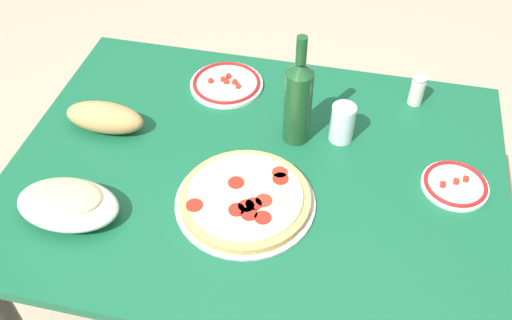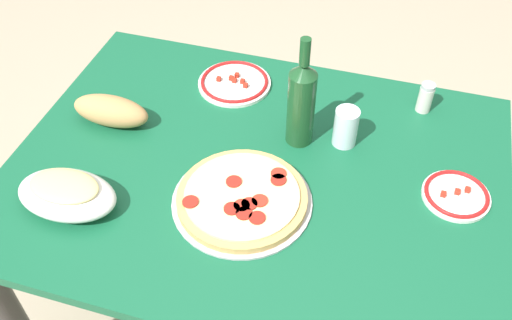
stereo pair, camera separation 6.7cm
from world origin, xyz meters
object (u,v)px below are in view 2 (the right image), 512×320
Objects in this scene: pepperoni_pizza at (240,198)px; spice_shaker at (425,98)px; water_glass at (346,127)px; bread_loaf at (111,111)px; wine_bottle at (301,102)px; side_plate_near at (456,195)px; dining_table at (256,199)px; side_plate_far at (234,82)px; baked_pasta_dish at (67,193)px.

pepperoni_pizza is 3.81× the size of spice_shaker.
water_glass is 1.21× the size of spice_shaker.
bread_loaf is at bearing 157.71° from pepperoni_pizza.
wine_bottle is 2.92× the size of water_glass.
bread_loaf is (-0.42, 0.17, 0.03)m from pepperoni_pizza.
side_plate_near is (0.48, 0.16, -0.01)m from pepperoni_pizza.
bread_loaf is (-0.42, 0.06, 0.16)m from dining_table.
spice_shaker is (0.53, 0.04, 0.03)m from side_plate_far.
water_glass is (0.58, 0.39, 0.01)m from baked_pasta_dish.
pepperoni_pizza is at bearing -22.29° from bread_loaf.
spice_shaker is (0.19, 0.19, -0.01)m from water_glass.
water_glass reaches higher than spice_shaker.
wine_bottle reaches higher than side_plate_near.
side_plate_far is 2.42× the size of spice_shaker.
water_glass reaches higher than dining_table.
side_plate_near is (0.48, 0.04, 0.13)m from dining_table.
spice_shaker reaches higher than baked_pasta_dish.
dining_table is at bearing -174.66° from side_plate_near.
dining_table is 0.29m from wine_bottle.
dining_table is at bearing 88.13° from pepperoni_pizza.
pepperoni_pizza is (-0.00, -0.11, 0.13)m from dining_table.
bread_loaf is (-0.50, -0.08, -0.08)m from wine_bottle.
baked_pasta_dish is at bearing -141.13° from wine_bottle.
pepperoni_pizza is 0.60m from spice_shaker.
dining_table is 0.30m from water_glass.
spice_shaker is (-0.10, 0.30, 0.03)m from side_plate_near.
baked_pasta_dish is 1.14× the size of side_plate_far.
side_plate_near is at bearing -0.65° from bread_loaf.
side_plate_near reaches higher than dining_table.
bread_loaf is 0.85m from spice_shaker.
side_plate_far reaches higher than dining_table.
wine_bottle reaches higher than baked_pasta_dish.
dining_table is 7.65× the size of side_plate_near.
dining_table is 0.50m from side_plate_near.
wine_bottle is 0.38m from spice_shaker.
baked_pasta_dish reaches higher than pepperoni_pizza.
baked_pasta_dish is 0.60m from wine_bottle.
bread_loaf is at bearing -159.84° from spice_shaker.
baked_pasta_dish is (-0.38, -0.24, 0.16)m from dining_table.
bread_loaf reaches higher than baked_pasta_dish.
baked_pasta_dish is at bearing -148.34° from dining_table.
side_plate_near is (0.40, -0.09, -0.12)m from wine_bottle.
side_plate_far is at bearing 67.12° from baked_pasta_dish.
water_glass is 0.50× the size of bread_loaf.
side_plate_far is at bearing 117.17° from dining_table.
spice_shaker reaches higher than dining_table.
pepperoni_pizza is 0.45m from side_plate_far.
pepperoni_pizza is 1.38× the size of baked_pasta_dish.
dining_table is at bearing 31.66° from baked_pasta_dish.
spice_shaker is at bearing 37.52° from baked_pasta_dish.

